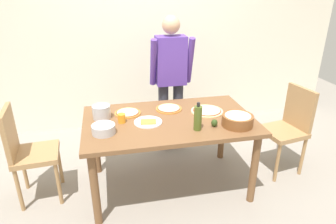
{
  "coord_description": "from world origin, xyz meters",
  "views": [
    {
      "loc": [
        -0.55,
        -2.52,
        1.97
      ],
      "look_at": [
        0.0,
        0.05,
        0.81
      ],
      "focal_mm": 32.21,
      "sensor_mm": 36.0,
      "label": 1
    }
  ],
  "objects_px": {
    "olive_oil_bottle": "(198,118)",
    "avocado": "(214,123)",
    "pizza_cooked_on_tray": "(169,108)",
    "cup_orange": "(122,118)",
    "pizza_second_cooked": "(128,113)",
    "chair_wooden_right": "(289,125)",
    "chair_wooden_left": "(26,149)",
    "dining_table": "(169,128)",
    "mixing_bowl_steel": "(104,129)",
    "person_cook": "(171,76)",
    "steel_pot": "(102,112)",
    "popcorn_bowl": "(238,119)",
    "pizza_raw_on_board": "(207,111)",
    "plate_with_slice": "(148,122)"
  },
  "relations": [
    {
      "from": "popcorn_bowl",
      "to": "pizza_cooked_on_tray",
      "type": "bearing_deg",
      "value": 137.14
    },
    {
      "from": "dining_table",
      "to": "plate_with_slice",
      "type": "distance_m",
      "value": 0.23
    },
    {
      "from": "pizza_cooked_on_tray",
      "to": "steel_pot",
      "type": "distance_m",
      "value": 0.67
    },
    {
      "from": "dining_table",
      "to": "pizza_second_cooked",
      "type": "height_order",
      "value": "pizza_second_cooked"
    },
    {
      "from": "pizza_raw_on_board",
      "to": "steel_pot",
      "type": "height_order",
      "value": "steel_pot"
    },
    {
      "from": "person_cook",
      "to": "pizza_second_cooked",
      "type": "xyz_separation_m",
      "value": [
        -0.56,
        -0.55,
        -0.17
      ]
    },
    {
      "from": "popcorn_bowl",
      "to": "olive_oil_bottle",
      "type": "xyz_separation_m",
      "value": [
        -0.38,
        -0.0,
        0.05
      ]
    },
    {
      "from": "cup_orange",
      "to": "chair_wooden_left",
      "type": "bearing_deg",
      "value": 175.33
    },
    {
      "from": "dining_table",
      "to": "steel_pot",
      "type": "relative_size",
      "value": 9.22
    },
    {
      "from": "dining_table",
      "to": "cup_orange",
      "type": "xyz_separation_m",
      "value": [
        -0.44,
        0.02,
        0.13
      ]
    },
    {
      "from": "pizza_raw_on_board",
      "to": "pizza_second_cooked",
      "type": "bearing_deg",
      "value": 171.5
    },
    {
      "from": "pizza_second_cooked",
      "to": "dining_table",
      "type": "bearing_deg",
      "value": -28.56
    },
    {
      "from": "plate_with_slice",
      "to": "olive_oil_bottle",
      "type": "bearing_deg",
      "value": -29.21
    },
    {
      "from": "chair_wooden_left",
      "to": "plate_with_slice",
      "type": "relative_size",
      "value": 3.65
    },
    {
      "from": "person_cook",
      "to": "cup_orange",
      "type": "bearing_deg",
      "value": -130.23
    },
    {
      "from": "person_cook",
      "to": "pizza_cooked_on_tray",
      "type": "height_order",
      "value": "person_cook"
    },
    {
      "from": "olive_oil_bottle",
      "to": "avocado",
      "type": "height_order",
      "value": "olive_oil_bottle"
    },
    {
      "from": "popcorn_bowl",
      "to": "cup_orange",
      "type": "xyz_separation_m",
      "value": [
        -1.01,
        0.28,
        -0.02
      ]
    },
    {
      "from": "person_cook",
      "to": "pizza_cooked_on_tray",
      "type": "bearing_deg",
      "value": -104.61
    },
    {
      "from": "chair_wooden_right",
      "to": "plate_with_slice",
      "type": "relative_size",
      "value": 3.65
    },
    {
      "from": "plate_with_slice",
      "to": "dining_table",
      "type": "bearing_deg",
      "value": 11.49
    },
    {
      "from": "pizza_raw_on_board",
      "to": "mixing_bowl_steel",
      "type": "xyz_separation_m",
      "value": [
        -1.01,
        -0.25,
        0.03
      ]
    },
    {
      "from": "pizza_cooked_on_tray",
      "to": "avocado",
      "type": "bearing_deg",
      "value": -55.91
    },
    {
      "from": "pizza_second_cooked",
      "to": "steel_pot",
      "type": "relative_size",
      "value": 1.47
    },
    {
      "from": "chair_wooden_right",
      "to": "pizza_second_cooked",
      "type": "height_order",
      "value": "chair_wooden_right"
    },
    {
      "from": "chair_wooden_right",
      "to": "plate_with_slice",
      "type": "xyz_separation_m",
      "value": [
        -1.53,
        -0.08,
        0.23
      ]
    },
    {
      "from": "chair_wooden_left",
      "to": "olive_oil_bottle",
      "type": "distance_m",
      "value": 1.59
    },
    {
      "from": "dining_table",
      "to": "pizza_second_cooked",
      "type": "bearing_deg",
      "value": 151.44
    },
    {
      "from": "pizza_second_cooked",
      "to": "person_cook",
      "type": "bearing_deg",
      "value": 44.82
    },
    {
      "from": "chair_wooden_left",
      "to": "mixing_bowl_steel",
      "type": "relative_size",
      "value": 4.75
    },
    {
      "from": "chair_wooden_left",
      "to": "mixing_bowl_steel",
      "type": "bearing_deg",
      "value": -19.63
    },
    {
      "from": "plate_with_slice",
      "to": "olive_oil_bottle",
      "type": "relative_size",
      "value": 1.02
    },
    {
      "from": "popcorn_bowl",
      "to": "steel_pot",
      "type": "relative_size",
      "value": 1.61
    },
    {
      "from": "popcorn_bowl",
      "to": "mixing_bowl_steel",
      "type": "relative_size",
      "value": 1.4
    },
    {
      "from": "pizza_second_cooked",
      "to": "olive_oil_bottle",
      "type": "height_order",
      "value": "olive_oil_bottle"
    },
    {
      "from": "pizza_cooked_on_tray",
      "to": "plate_with_slice",
      "type": "height_order",
      "value": "plate_with_slice"
    },
    {
      "from": "mixing_bowl_steel",
      "to": "olive_oil_bottle",
      "type": "relative_size",
      "value": 0.78
    },
    {
      "from": "olive_oil_bottle",
      "to": "avocado",
      "type": "bearing_deg",
      "value": 9.01
    },
    {
      "from": "mixing_bowl_steel",
      "to": "avocado",
      "type": "relative_size",
      "value": 2.86
    },
    {
      "from": "dining_table",
      "to": "steel_pot",
      "type": "xyz_separation_m",
      "value": [
        -0.62,
        0.15,
        0.16
      ]
    },
    {
      "from": "pizza_cooked_on_tray",
      "to": "pizza_second_cooked",
      "type": "height_order",
      "value": "same"
    },
    {
      "from": "mixing_bowl_steel",
      "to": "olive_oil_bottle",
      "type": "xyz_separation_m",
      "value": [
        0.8,
        -0.1,
        0.07
      ]
    },
    {
      "from": "person_cook",
      "to": "olive_oil_bottle",
      "type": "distance_m",
      "value": 1.03
    },
    {
      "from": "plate_with_slice",
      "to": "pizza_raw_on_board",
      "type": "bearing_deg",
      "value": 11.87
    },
    {
      "from": "olive_oil_bottle",
      "to": "chair_wooden_left",
      "type": "bearing_deg",
      "value": 166.84
    },
    {
      "from": "chair_wooden_left",
      "to": "mixing_bowl_steel",
      "type": "height_order",
      "value": "chair_wooden_left"
    },
    {
      "from": "dining_table",
      "to": "cup_orange",
      "type": "bearing_deg",
      "value": 177.94
    },
    {
      "from": "chair_wooden_right",
      "to": "pizza_cooked_on_tray",
      "type": "distance_m",
      "value": 1.31
    },
    {
      "from": "person_cook",
      "to": "cup_orange",
      "type": "relative_size",
      "value": 19.06
    },
    {
      "from": "pizza_cooked_on_tray",
      "to": "cup_orange",
      "type": "bearing_deg",
      "value": -156.78
    }
  ]
}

